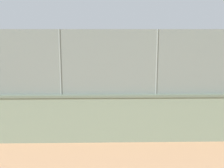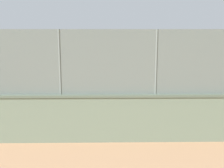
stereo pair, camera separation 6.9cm
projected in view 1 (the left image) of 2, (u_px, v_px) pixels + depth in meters
name	position (u px, v px, depth m)	size (l,w,h in m)	color
ground_plane	(81.00, 80.00, 21.17)	(260.00, 260.00, 0.00)	tan
perimeter_wall	(62.00, 118.00, 9.23)	(31.20, 0.42, 1.59)	slate
fence_panel_on_wall	(60.00, 62.00, 8.90)	(30.65, 0.09, 2.07)	slate
player_at_service_line	(158.00, 73.00, 18.14)	(0.74, 1.26, 1.58)	navy
player_foreground_swinging	(75.00, 95.00, 11.86)	(0.70, 1.02, 1.65)	black
sports_ball	(163.00, 78.00, 16.02)	(0.19, 0.19, 0.19)	yellow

